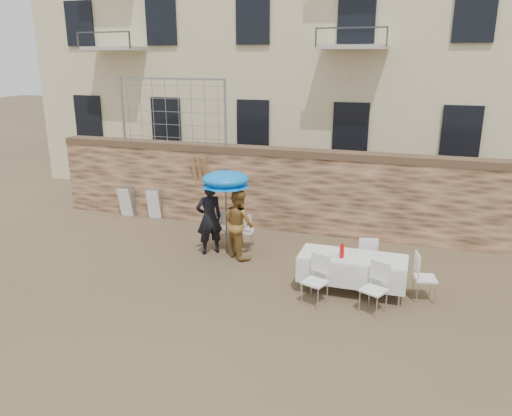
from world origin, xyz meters
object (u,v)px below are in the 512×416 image
(banquet_table, at_px, (353,258))
(chair_stack_left, at_px, (130,200))
(woman_dress, at_px, (239,224))
(table_chair_side, at_px, (425,277))
(umbrella, at_px, (226,182))
(couple_chair_left, at_px, (218,227))
(couple_chair_right, at_px, (245,230))
(soda_bottle, at_px, (342,251))
(chair_stack_right, at_px, (156,203))
(man_suit, at_px, (209,218))
(table_chair_back, at_px, (367,256))
(table_chair_front_left, at_px, (315,281))
(table_chair_front_right, at_px, (374,289))

(banquet_table, height_order, chair_stack_left, chair_stack_left)
(woman_dress, bearing_deg, table_chair_side, -156.22)
(umbrella, height_order, chair_stack_left, umbrella)
(woman_dress, relative_size, couple_chair_left, 1.72)
(couple_chair_right, distance_m, soda_bottle, 3.20)
(couple_chair_right, height_order, chair_stack_right, couple_chair_right)
(man_suit, relative_size, table_chair_back, 1.84)
(chair_stack_left, xyz_separation_m, chair_stack_right, (0.90, 0.00, 0.00))
(table_chair_front_left, bearing_deg, couple_chair_right, 154.08)
(table_chair_back, bearing_deg, umbrella, -18.51)
(table_chair_front_left, bearing_deg, man_suit, 168.96)
(table_chair_front_right, bearing_deg, chair_stack_left, 178.42)
(man_suit, height_order, table_chair_back, man_suit)
(woman_dress, xyz_separation_m, soda_bottle, (2.60, -1.19, 0.08))
(couple_chair_left, relative_size, table_chair_back, 1.00)
(table_chair_back, distance_m, chair_stack_left, 7.61)
(umbrella, relative_size, table_chair_side, 1.98)
(table_chair_front_right, xyz_separation_m, table_chair_side, (0.90, 0.85, 0.00))
(soda_bottle, height_order, table_chair_front_left, soda_bottle)
(umbrella, distance_m, chair_stack_right, 3.83)
(table_chair_front_left, xyz_separation_m, chair_stack_right, (-5.55, 3.87, -0.02))
(umbrella, xyz_separation_m, chair_stack_right, (-3.01, 1.98, -1.33))
(table_chair_side, bearing_deg, table_chair_front_right, 120.98)
(umbrella, bearing_deg, woman_dress, -15.95)
(soda_bottle, xyz_separation_m, chair_stack_left, (-6.85, 3.27, -0.45))
(man_suit, height_order, banquet_table, man_suit)
(banquet_table, bearing_deg, soda_bottle, -143.13)
(umbrella, relative_size, banquet_table, 0.91)
(chair_stack_right, bearing_deg, couple_chair_right, -24.77)
(couple_chair_left, height_order, soda_bottle, soda_bottle)
(table_chair_back, bearing_deg, couple_chair_left, -24.61)
(woman_dress, xyz_separation_m, table_chair_front_right, (3.30, -1.79, -0.35))
(soda_bottle, relative_size, table_chair_back, 0.27)
(man_suit, relative_size, couple_chair_right, 1.84)
(couple_chair_left, height_order, table_chair_front_right, same)
(banquet_table, xyz_separation_m, table_chair_front_right, (0.50, -0.75, -0.25))
(woman_dress, relative_size, soda_bottle, 6.35)
(umbrella, bearing_deg, table_chair_front_right, -27.40)
(chair_stack_right, bearing_deg, couple_chair_left, -30.35)
(man_suit, bearing_deg, chair_stack_right, -80.49)
(umbrella, relative_size, chair_stack_left, 2.07)
(table_chair_front_left, relative_size, table_chair_front_right, 1.00)
(banquet_table, distance_m, table_chair_side, 1.43)
(couple_chair_right, distance_m, chair_stack_right, 3.64)
(couple_chair_right, xyz_separation_m, table_chair_side, (4.25, -1.49, 0.00))
(table_chair_front_left, relative_size, table_chair_back, 1.00)
(table_chair_back, bearing_deg, man_suit, -16.37)
(chair_stack_left, distance_m, chair_stack_right, 0.90)
(table_chair_front_left, distance_m, table_chair_side, 2.17)
(umbrella, distance_m, banquet_table, 3.51)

